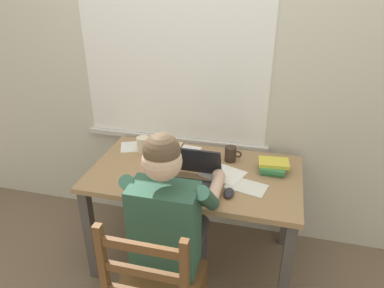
{
  "coord_description": "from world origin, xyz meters",
  "views": [
    {
      "loc": [
        0.47,
        -1.93,
        1.94
      ],
      "look_at": [
        -0.01,
        -0.05,
        0.95
      ],
      "focal_mm": 34.03,
      "sensor_mm": 36.0,
      "label": 1
    }
  ],
  "objects_px": {
    "coffee_mug_white": "(143,144)",
    "seated_person": "(171,220)",
    "book_stack_main": "(273,166)",
    "book_stack_side": "(186,155)",
    "laptop": "(190,178)",
    "desk": "(195,185)",
    "coffee_mug_dark": "(231,154)",
    "computer_mouse": "(229,193)"
  },
  "relations": [
    {
      "from": "desk",
      "to": "book_stack_side",
      "type": "bearing_deg",
      "value": 125.03
    },
    {
      "from": "laptop",
      "to": "coffee_mug_white",
      "type": "height_order",
      "value": "laptop"
    },
    {
      "from": "desk",
      "to": "book_stack_main",
      "type": "bearing_deg",
      "value": 14.47
    },
    {
      "from": "coffee_mug_white",
      "to": "coffee_mug_dark",
      "type": "height_order",
      "value": "coffee_mug_dark"
    },
    {
      "from": "coffee_mug_dark",
      "to": "book_stack_main",
      "type": "xyz_separation_m",
      "value": [
        0.28,
        -0.07,
        -0.01
      ]
    },
    {
      "from": "book_stack_main",
      "to": "book_stack_side",
      "type": "height_order",
      "value": "same"
    },
    {
      "from": "coffee_mug_white",
      "to": "coffee_mug_dark",
      "type": "xyz_separation_m",
      "value": [
        0.62,
        0.01,
        0.0
      ]
    },
    {
      "from": "desk",
      "to": "laptop",
      "type": "bearing_deg",
      "value": -85.51
    },
    {
      "from": "computer_mouse",
      "to": "desk",
      "type": "bearing_deg",
      "value": 140.29
    },
    {
      "from": "laptop",
      "to": "book_stack_main",
      "type": "distance_m",
      "value": 0.55
    },
    {
      "from": "coffee_mug_dark",
      "to": "book_stack_side",
      "type": "height_order",
      "value": "coffee_mug_dark"
    },
    {
      "from": "coffee_mug_white",
      "to": "book_stack_side",
      "type": "xyz_separation_m",
      "value": [
        0.33,
        -0.05,
        -0.01
      ]
    },
    {
      "from": "coffee_mug_dark",
      "to": "seated_person",
      "type": "bearing_deg",
      "value": -109.03
    },
    {
      "from": "laptop",
      "to": "book_stack_side",
      "type": "bearing_deg",
      "value": 109.66
    },
    {
      "from": "computer_mouse",
      "to": "book_stack_main",
      "type": "relative_size",
      "value": 0.5
    },
    {
      "from": "computer_mouse",
      "to": "coffee_mug_white",
      "type": "distance_m",
      "value": 0.78
    },
    {
      "from": "laptop",
      "to": "book_stack_main",
      "type": "xyz_separation_m",
      "value": [
        0.47,
        0.29,
        -0.01
      ]
    },
    {
      "from": "desk",
      "to": "book_stack_side",
      "type": "distance_m",
      "value": 0.21
    },
    {
      "from": "laptop",
      "to": "book_stack_side",
      "type": "height_order",
      "value": "laptop"
    },
    {
      "from": "computer_mouse",
      "to": "coffee_mug_white",
      "type": "relative_size",
      "value": 0.8
    },
    {
      "from": "book_stack_main",
      "to": "book_stack_side",
      "type": "relative_size",
      "value": 1.0
    },
    {
      "from": "coffee_mug_white",
      "to": "book_stack_main",
      "type": "xyz_separation_m",
      "value": [
        0.9,
        -0.06,
        -0.01
      ]
    },
    {
      "from": "seated_person",
      "to": "coffee_mug_white",
      "type": "height_order",
      "value": "seated_person"
    },
    {
      "from": "laptop",
      "to": "computer_mouse",
      "type": "relative_size",
      "value": 3.3
    },
    {
      "from": "coffee_mug_dark",
      "to": "book_stack_main",
      "type": "height_order",
      "value": "coffee_mug_dark"
    },
    {
      "from": "desk",
      "to": "seated_person",
      "type": "height_order",
      "value": "seated_person"
    },
    {
      "from": "laptop",
      "to": "book_stack_side",
      "type": "distance_m",
      "value": 0.32
    },
    {
      "from": "seated_person",
      "to": "desk",
      "type": "bearing_deg",
      "value": 87.2
    },
    {
      "from": "computer_mouse",
      "to": "book_stack_side",
      "type": "height_order",
      "value": "book_stack_side"
    },
    {
      "from": "coffee_mug_dark",
      "to": "book_stack_side",
      "type": "xyz_separation_m",
      "value": [
        -0.29,
        -0.06,
        -0.01
      ]
    },
    {
      "from": "coffee_mug_white",
      "to": "book_stack_main",
      "type": "relative_size",
      "value": 0.62
    },
    {
      "from": "seated_person",
      "to": "book_stack_side",
      "type": "xyz_separation_m",
      "value": [
        -0.07,
        0.58,
        0.08
      ]
    },
    {
      "from": "desk",
      "to": "coffee_mug_white",
      "type": "xyz_separation_m",
      "value": [
        -0.42,
        0.19,
        0.15
      ]
    },
    {
      "from": "coffee_mug_white",
      "to": "coffee_mug_dark",
      "type": "relative_size",
      "value": 1.09
    },
    {
      "from": "desk",
      "to": "coffee_mug_dark",
      "type": "bearing_deg",
      "value": 44.08
    },
    {
      "from": "desk",
      "to": "laptop",
      "type": "relative_size",
      "value": 4.03
    },
    {
      "from": "coffee_mug_white",
      "to": "seated_person",
      "type": "bearing_deg",
      "value": -57.85
    },
    {
      "from": "book_stack_main",
      "to": "seated_person",
      "type": "bearing_deg",
      "value": -131.4
    },
    {
      "from": "desk",
      "to": "coffee_mug_white",
      "type": "height_order",
      "value": "coffee_mug_white"
    },
    {
      "from": "coffee_mug_dark",
      "to": "laptop",
      "type": "bearing_deg",
      "value": -117.46
    },
    {
      "from": "computer_mouse",
      "to": "coffee_mug_dark",
      "type": "distance_m",
      "value": 0.41
    },
    {
      "from": "laptop",
      "to": "coffee_mug_dark",
      "type": "distance_m",
      "value": 0.4
    }
  ]
}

